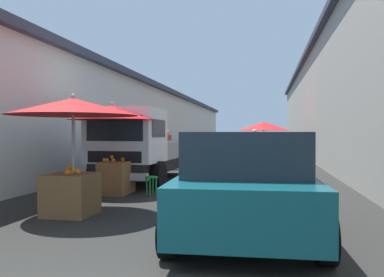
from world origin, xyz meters
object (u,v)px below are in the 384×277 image
(vendor_by_crates, at_px, (167,147))
(vendor_in_shade, at_px, (255,145))
(fruit_stall_mid_lane, at_px, (73,126))
(plastic_stool, at_px, (151,181))
(hatchback_car, at_px, (246,181))
(fruit_stall_far_left, at_px, (113,126))
(fruit_stall_near_right, at_px, (264,129))
(delivery_truck, at_px, (136,147))

(vendor_by_crates, distance_m, vendor_in_shade, 3.88)
(fruit_stall_mid_lane, relative_size, vendor_by_crates, 1.46)
(vendor_by_crates, distance_m, plastic_stool, 6.45)
(vendor_by_crates, bearing_deg, hatchback_car, -158.80)
(fruit_stall_far_left, relative_size, fruit_stall_near_right, 0.78)
(delivery_truck, distance_m, plastic_stool, 2.05)
(fruit_stall_mid_lane, xyz_separation_m, plastic_stool, (2.26, -0.76, -1.24))
(plastic_stool, bearing_deg, vendor_in_shade, -14.44)
(fruit_stall_far_left, distance_m, hatchback_car, 4.68)
(fruit_stall_mid_lane, distance_m, plastic_stool, 2.69)
(fruit_stall_far_left, relative_size, delivery_truck, 0.44)
(delivery_truck, bearing_deg, hatchback_car, -144.71)
(fruit_stall_far_left, bearing_deg, plastic_stool, -102.88)
(fruit_stall_near_right, xyz_separation_m, vendor_by_crates, (-6.09, 3.74, -0.75))
(delivery_truck, height_order, vendor_in_shade, delivery_truck)
(hatchback_car, distance_m, plastic_stool, 3.75)
(fruit_stall_near_right, xyz_separation_m, vendor_in_shade, (-4.19, 0.36, -0.72))
(delivery_truck, bearing_deg, fruit_stall_far_left, 176.43)
(fruit_stall_mid_lane, distance_m, vendor_in_shade, 10.87)
(fruit_stall_far_left, height_order, vendor_in_shade, fruit_stall_far_left)
(delivery_truck, xyz_separation_m, plastic_stool, (-1.67, -0.94, -0.71))
(hatchback_car, distance_m, vendor_in_shade, 11.14)
(fruit_stall_mid_lane, height_order, delivery_truck, fruit_stall_mid_lane)
(vendor_by_crates, xyz_separation_m, vendor_in_shade, (1.90, -3.38, 0.03))
(fruit_stall_near_right, bearing_deg, fruit_stall_far_left, 163.91)
(fruit_stall_far_left, height_order, hatchback_car, fruit_stall_far_left)
(hatchback_car, relative_size, vendor_in_shade, 2.48)
(fruit_stall_far_left, relative_size, vendor_by_crates, 1.40)
(hatchback_car, bearing_deg, plastic_stool, 38.31)
(fruit_stall_far_left, bearing_deg, fruit_stall_mid_lane, -173.72)
(fruit_stall_near_right, height_order, delivery_truck, fruit_stall_near_right)
(hatchback_car, xyz_separation_m, plastic_stool, (2.93, 2.31, -0.41))
(hatchback_car, height_order, vendor_in_shade, vendor_in_shade)
(vendor_in_shade, bearing_deg, fruit_stall_far_left, 158.47)
(delivery_truck, bearing_deg, vendor_in_shade, -25.05)
(hatchback_car, bearing_deg, fruit_stall_mid_lane, 77.75)
(fruit_stall_mid_lane, height_order, vendor_by_crates, fruit_stall_mid_lane)
(fruit_stall_mid_lane, xyz_separation_m, vendor_by_crates, (8.56, 0.51, -0.66))
(fruit_stall_near_right, height_order, plastic_stool, fruit_stall_near_right)
(vendor_in_shade, bearing_deg, plastic_stool, 165.56)
(fruit_stall_near_right, bearing_deg, hatchback_car, 179.39)
(delivery_truck, relative_size, vendor_by_crates, 3.18)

